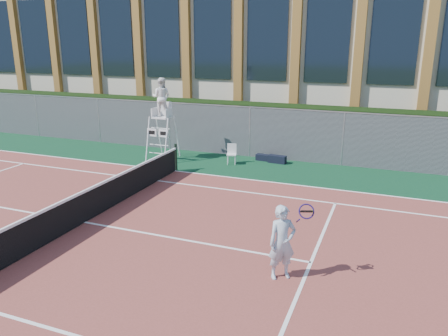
% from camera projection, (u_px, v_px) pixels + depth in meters
% --- Properties ---
extents(ground, '(120.00, 120.00, 0.00)m').
position_uv_depth(ground, '(85.00, 223.00, 12.33)').
color(ground, '#233814').
extents(apron, '(36.00, 20.00, 0.01)m').
position_uv_depth(apron, '(106.00, 211.00, 13.23)').
color(apron, '#0C3521').
rests_on(apron, ground).
extents(tennis_court, '(23.77, 10.97, 0.02)m').
position_uv_depth(tennis_court, '(85.00, 223.00, 12.33)').
color(tennis_court, brown).
rests_on(tennis_court, apron).
extents(tennis_net, '(0.10, 11.30, 1.10)m').
position_uv_depth(tennis_net, '(83.00, 205.00, 12.18)').
color(tennis_net, black).
rests_on(tennis_net, ground).
extents(fence, '(40.00, 0.06, 2.20)m').
position_uv_depth(fence, '(208.00, 129.00, 19.89)').
color(fence, '#595E60').
rests_on(fence, ground).
extents(hedge, '(40.00, 1.40, 2.20)m').
position_uv_depth(hedge, '(218.00, 125.00, 20.97)').
color(hedge, black).
rests_on(hedge, ground).
extents(building, '(45.00, 10.60, 8.22)m').
position_uv_depth(building, '(266.00, 55.00, 27.22)').
color(building, beige).
rests_on(building, ground).
extents(umpire_chair, '(0.99, 1.52, 3.54)m').
position_uv_depth(umpire_chair, '(162.00, 100.00, 18.39)').
color(umpire_chair, white).
rests_on(umpire_chair, ground).
extents(plastic_chair, '(0.48, 0.48, 0.83)m').
position_uv_depth(plastic_chair, '(232.00, 152.00, 18.23)').
color(plastic_chair, silver).
rests_on(plastic_chair, apron).
extents(sports_bag_near, '(0.77, 0.37, 0.32)m').
position_uv_depth(sports_bag_near, '(277.00, 159.00, 18.40)').
color(sports_bag_near, black).
rests_on(sports_bag_near, apron).
extents(sports_bag_far, '(0.68, 0.34, 0.26)m').
position_uv_depth(sports_bag_far, '(264.00, 157.00, 18.78)').
color(sports_bag_far, black).
rests_on(sports_bag_far, apron).
extents(tennis_player, '(0.98, 0.77, 1.66)m').
position_uv_depth(tennis_player, '(282.00, 242.00, 9.23)').
color(tennis_player, '#A9BACB').
rests_on(tennis_player, tennis_court).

